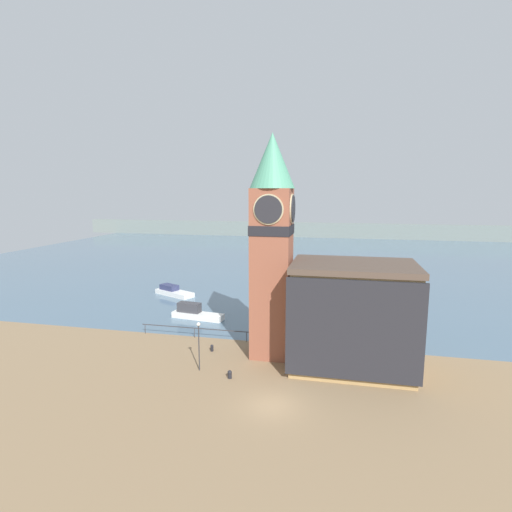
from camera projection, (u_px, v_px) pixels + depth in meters
name	position (u px, v px, depth m)	size (l,w,h in m)	color
ground_plane	(272.00, 405.00, 29.28)	(160.00, 160.00, 0.00)	#846B4C
water	(322.00, 255.00, 98.91)	(160.00, 120.00, 0.00)	slate
far_shoreline	(328.00, 230.00, 137.11)	(180.00, 3.00, 5.00)	slate
pier_railing	(194.00, 329.00, 42.82)	(12.15, 0.08, 1.09)	#333338
clock_tower	(272.00, 241.00, 36.78)	(4.10, 4.10, 20.72)	brown
pier_building	(352.00, 316.00, 35.10)	(10.79, 7.83, 9.42)	#A88451
boat_near	(195.00, 313.00, 49.42)	(6.70, 2.46, 1.91)	silver
boat_far	(173.00, 291.00, 60.64)	(6.83, 4.74, 1.47)	silver
mooring_bollard_near	(230.00, 374.00, 33.51)	(0.37, 0.37, 0.70)	black
mooring_bollard_far	(212.00, 348.00, 39.22)	(0.31, 0.31, 0.68)	black
lamp_post	(199.00, 337.00, 34.58)	(0.32, 0.32, 4.38)	#2D2D33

